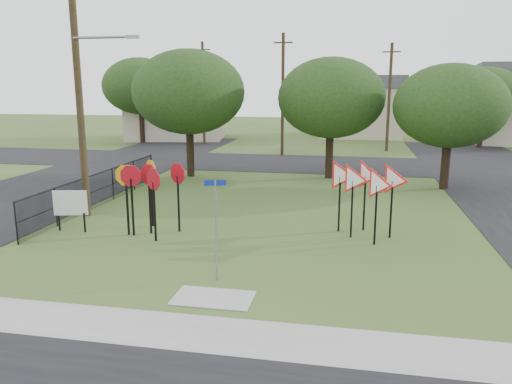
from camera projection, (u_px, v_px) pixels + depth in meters
ground at (235, 265)px, 14.82m from camera, size 140.00×140.00×0.00m
sidewalk at (190, 332)px, 10.78m from camera, size 30.00×1.60×0.02m
planting_strip at (171, 362)px, 9.63m from camera, size 30.00×0.80×0.02m
street_left at (60, 185)px, 26.65m from camera, size 8.00×50.00×0.02m
street_far at (303, 164)px, 34.01m from camera, size 60.00×8.00×0.02m
curb_pad at (213, 298)px, 12.51m from camera, size 2.00×1.20×0.02m
street_name_sign at (216, 223)px, 13.36m from camera, size 0.56×0.18×2.80m
stop_sign_cluster at (148, 182)px, 17.61m from camera, size 2.38×2.25×2.55m
yield_sign_cluster at (365, 182)px, 17.30m from camera, size 2.85×2.50×2.65m
info_board at (70, 204)px, 18.05m from camera, size 1.20×0.32×1.53m
utility_pole_main at (80, 86)px, 19.39m from camera, size 3.55×0.33×10.00m
far_pole_a at (283, 94)px, 37.26m from camera, size 1.40×0.24×9.00m
far_pole_b at (389, 97)px, 39.66m from camera, size 1.40×0.24×8.50m
far_pole_c at (203, 93)px, 44.51m from camera, size 1.40×0.24×9.00m
fence_run at (101, 188)px, 22.07m from camera, size 0.05×11.55×1.50m
house_left at (177, 102)px, 49.30m from camera, size 10.58×8.88×7.20m
house_mid at (361, 106)px, 51.80m from camera, size 8.40×8.40×6.20m
tree_near_left at (189, 92)px, 28.36m from camera, size 6.40×6.40×7.27m
tree_near_mid at (331, 98)px, 27.89m from camera, size 6.00×6.00×6.80m
tree_near_right at (450, 106)px, 24.92m from camera, size 5.60×5.60×6.33m
tree_far_left at (140, 86)px, 45.51m from camera, size 6.80×6.80×7.73m
tree_far_right at (484, 94)px, 41.97m from camera, size 6.00×6.00×6.80m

